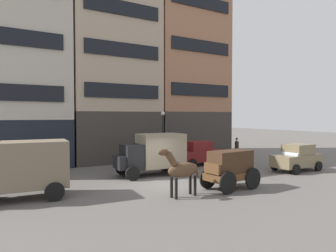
# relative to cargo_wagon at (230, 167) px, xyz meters

# --- Properties ---
(ground_plane) EXTENTS (120.00, 120.00, 0.00)m
(ground_plane) POSITION_rel_cargo_wagon_xyz_m (-2.25, 2.66, -1.15)
(ground_plane) COLOR #605B56
(building_far_left) EXTENTS (9.45, 7.11, 14.81)m
(building_far_left) POSITION_rel_cargo_wagon_xyz_m (-9.78, 13.82, 6.30)
(building_far_left) COLOR black
(building_far_left) RESTS_ON ground_plane
(building_center_left) EXTENTS (7.78, 7.11, 17.38)m
(building_center_left) POSITION_rel_cargo_wagon_xyz_m (-1.51, 13.82, 7.59)
(building_center_left) COLOR #38332D
(building_center_left) RESTS_ON ground_plane
(building_center_right) EXTENTS (7.97, 7.11, 16.45)m
(building_center_right) POSITION_rel_cargo_wagon_xyz_m (6.02, 13.82, 7.12)
(building_center_right) COLOR #38332D
(building_center_right) RESTS_ON ground_plane
(cargo_wagon) EXTENTS (3.00, 1.70, 1.98)m
(cargo_wagon) POSITION_rel_cargo_wagon_xyz_m (0.00, 0.00, 0.00)
(cargo_wagon) COLOR brown
(cargo_wagon) RESTS_ON ground_plane
(draft_horse) EXTENTS (2.35, 0.72, 2.30)m
(draft_horse) POSITION_rel_cargo_wagon_xyz_m (-2.95, -0.00, 0.12)
(draft_horse) COLOR #513823
(draft_horse) RESTS_ON ground_plane
(delivery_truck_near) EXTENTS (4.47, 2.43, 2.62)m
(delivery_truck_near) POSITION_rel_cargo_wagon_xyz_m (-9.42, 3.32, 0.28)
(delivery_truck_near) COLOR black
(delivery_truck_near) RESTS_ON ground_plane
(delivery_truck_far) EXTENTS (4.46, 2.39, 2.62)m
(delivery_truck_far) POSITION_rel_cargo_wagon_xyz_m (-1.73, 5.27, 0.28)
(delivery_truck_far) COLOR black
(delivery_truck_far) RESTS_ON ground_plane
(sedan_dark) EXTENTS (3.72, 1.91, 1.83)m
(sedan_dark) POSITION_rel_cargo_wagon_xyz_m (7.54, 1.61, -0.23)
(sedan_dark) COLOR #7A6B4C
(sedan_dark) RESTS_ON ground_plane
(sedan_light) EXTENTS (3.70, 1.87, 1.83)m
(sedan_light) POSITION_rel_cargo_wagon_xyz_m (3.23, 7.03, -0.23)
(sedan_light) COLOR maroon
(sedan_light) RESTS_ON ground_plane
(pedestrian_officer) EXTENTS (0.47, 0.47, 1.79)m
(pedestrian_officer) POSITION_rel_cargo_wagon_xyz_m (8.71, 8.71, -0.17)
(pedestrian_officer) COLOR black
(pedestrian_officer) RESTS_ON ground_plane
(streetlamp_curbside) EXTENTS (0.32, 0.32, 4.12)m
(streetlamp_curbside) POSITION_rel_cargo_wagon_xyz_m (1.23, 9.11, 1.52)
(streetlamp_curbside) COLOR black
(streetlamp_curbside) RESTS_ON ground_plane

